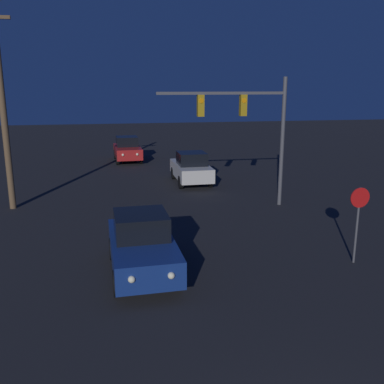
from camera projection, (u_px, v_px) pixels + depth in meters
name	position (u px, v px, depth m)	size (l,w,h in m)	color
car_near	(142.00, 245.00, 12.32)	(1.92, 4.16, 1.76)	navy
car_mid	(191.00, 168.00, 23.84)	(1.84, 4.13, 1.76)	beige
car_far	(127.00, 149.00, 30.85)	(1.95, 4.17, 1.76)	#B21E1E
traffic_signal_mast	(250.00, 120.00, 18.50)	(5.69, 0.30, 5.70)	#4C4C51
stop_sign	(358.00, 212.00, 12.84)	(0.61, 0.07, 2.39)	#4C4C51
utility_pole	(2.00, 104.00, 18.00)	(1.29, 0.28, 8.90)	brown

